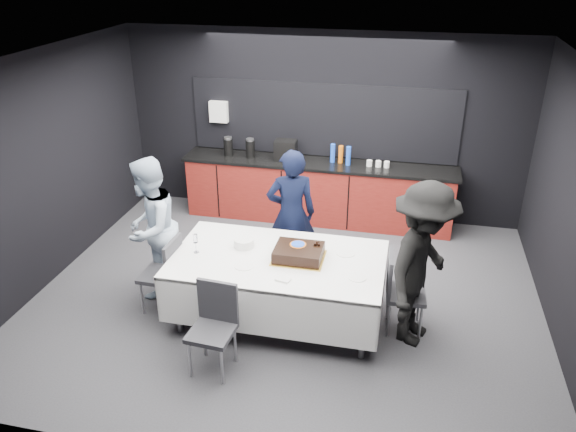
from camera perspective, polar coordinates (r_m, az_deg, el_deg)
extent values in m
plane|color=#3C3C41|center=(6.89, -0.18, -8.23)|extent=(6.00, 6.00, 0.00)
cube|color=white|center=(5.79, -0.22, 15.30)|extent=(6.00, 5.00, 0.04)
cube|color=black|center=(8.52, 3.54, 9.07)|extent=(6.00, 0.04, 2.80)
cube|color=black|center=(4.13, -7.99, -11.18)|extent=(6.00, 0.04, 2.80)
cube|color=black|center=(7.42, -23.50, 4.30)|extent=(0.04, 5.00, 2.80)
cube|color=maroon|center=(8.57, 3.04, 2.42)|extent=(4.00, 0.60, 0.90)
cube|color=black|center=(8.39, 3.12, 5.36)|extent=(4.10, 0.64, 0.04)
cube|color=black|center=(8.47, 3.54, 9.68)|extent=(4.00, 0.03, 1.10)
cube|color=white|center=(8.79, -7.03, 10.49)|extent=(0.28, 0.12, 0.32)
cylinder|color=black|center=(8.66, -6.09, 6.97)|extent=(0.14, 0.14, 0.26)
cylinder|color=black|center=(8.56, -3.85, 6.83)|extent=(0.14, 0.14, 0.26)
cube|color=black|center=(8.42, -0.23, 6.71)|extent=(0.32, 0.24, 0.30)
cylinder|color=blue|center=(8.36, 4.56, 6.39)|extent=(0.07, 0.07, 0.28)
cylinder|color=orange|center=(8.35, 5.38, 6.25)|extent=(0.07, 0.07, 0.26)
cylinder|color=blue|center=(8.26, 6.15, 6.09)|extent=(0.07, 0.07, 0.28)
cylinder|color=white|center=(8.29, 8.27, 5.33)|extent=(0.08, 0.08, 0.09)
cylinder|color=white|center=(8.28, 9.16, 5.25)|extent=(0.08, 0.08, 0.09)
cylinder|color=white|center=(8.28, 9.99, 5.18)|extent=(0.08, 0.08, 0.09)
cylinder|color=#99999E|center=(8.62, -6.14, 7.88)|extent=(0.12, 0.12, 0.03)
cylinder|color=#99999E|center=(8.52, -3.88, 7.75)|extent=(0.12, 0.12, 0.03)
cylinder|color=#99999E|center=(6.25, -11.14, -8.66)|extent=(0.06, 0.06, 0.75)
cylinder|color=#99999E|center=(7.02, -8.01, -4.18)|extent=(0.06, 0.06, 0.75)
cylinder|color=#99999E|center=(5.83, 7.63, -11.18)|extent=(0.06, 0.06, 0.75)
cylinder|color=#99999E|center=(6.66, 8.48, -6.05)|extent=(0.06, 0.06, 0.75)
cube|color=white|center=(6.15, -1.01, -4.43)|extent=(2.32, 1.32, 0.04)
cube|color=white|center=(5.77, -2.51, -9.89)|extent=(2.32, 0.02, 0.55)
cube|color=white|center=(6.83, 0.27, -3.64)|extent=(2.32, 0.02, 0.55)
cube|color=white|center=(6.62, -10.77, -5.23)|extent=(0.02, 1.32, 0.55)
cube|color=white|center=(6.17, 9.56, -7.66)|extent=(0.02, 1.32, 0.55)
cube|color=gold|center=(6.13, 1.08, -4.28)|extent=(0.56, 0.46, 0.01)
cube|color=black|center=(6.10, 1.09, -3.77)|extent=(0.52, 0.41, 0.11)
cube|color=black|center=(6.07, 1.09, -3.26)|extent=(0.52, 0.41, 0.01)
cylinder|color=orange|center=(6.12, 1.02, -2.91)|extent=(0.18, 0.18, 0.00)
cylinder|color=blue|center=(6.11, 1.02, -2.87)|extent=(0.15, 0.15, 0.01)
sphere|color=black|center=(6.13, 2.97, -2.70)|extent=(0.04, 0.04, 0.04)
sphere|color=black|center=(6.09, 3.09, -2.90)|extent=(0.04, 0.04, 0.04)
sphere|color=black|center=(6.10, 2.72, -2.86)|extent=(0.04, 0.04, 0.04)
cylinder|color=white|center=(6.36, -4.49, -2.70)|extent=(0.23, 0.23, 0.10)
cylinder|color=white|center=(6.01, -4.46, -5.05)|extent=(0.21, 0.21, 0.01)
cylinder|color=white|center=(6.26, 5.87, -3.75)|extent=(0.21, 0.21, 0.01)
cylinder|color=white|center=(5.84, 7.06, -6.19)|extent=(0.19, 0.19, 0.01)
cylinder|color=white|center=(6.52, 1.38, -2.29)|extent=(0.18, 0.18, 0.01)
cube|color=white|center=(5.75, -0.52, -6.47)|extent=(0.16, 0.12, 0.02)
cylinder|color=white|center=(6.33, -9.29, -3.64)|extent=(0.06, 0.06, 0.00)
cylinder|color=white|center=(6.30, -9.33, -3.15)|extent=(0.01, 0.01, 0.12)
cylinder|color=white|center=(6.25, -9.41, -2.26)|extent=(0.05, 0.05, 0.10)
cube|color=#2C2C30|center=(6.62, -12.85, -5.89)|extent=(0.43, 0.43, 0.05)
cube|color=#2C2C30|center=(6.42, -11.55, -4.25)|extent=(0.05, 0.42, 0.45)
cylinder|color=#99999E|center=(6.94, -13.31, -6.58)|extent=(0.03, 0.03, 0.44)
cylinder|color=#99999E|center=(6.69, -14.62, -8.07)|extent=(0.03, 0.03, 0.44)
cylinder|color=#99999E|center=(6.80, -10.74, -7.03)|extent=(0.03, 0.03, 0.44)
cylinder|color=#99999E|center=(6.55, -11.97, -8.57)|extent=(0.03, 0.03, 0.44)
cube|color=#2C2C30|center=(6.27, 11.87, -7.77)|extent=(0.45, 0.45, 0.05)
cube|color=#2C2C30|center=(6.12, 10.31, -5.72)|extent=(0.07, 0.42, 0.45)
cylinder|color=#99999E|center=(6.27, 13.30, -10.46)|extent=(0.03, 0.03, 0.44)
cylinder|color=#99999E|center=(6.55, 13.14, -8.71)|extent=(0.03, 0.03, 0.44)
cylinder|color=#99999E|center=(6.25, 10.15, -10.29)|extent=(0.03, 0.03, 0.44)
cylinder|color=#99999E|center=(6.53, 10.14, -8.54)|extent=(0.03, 0.03, 0.44)
cube|color=#2C2C30|center=(5.64, -7.78, -11.67)|extent=(0.45, 0.45, 0.05)
cube|color=#2C2C30|center=(5.64, -7.14, -8.54)|extent=(0.42, 0.07, 0.45)
cylinder|color=#99999E|center=(5.73, -9.95, -14.11)|extent=(0.03, 0.03, 0.44)
cylinder|color=#99999E|center=(5.61, -6.72, -14.88)|extent=(0.03, 0.03, 0.44)
cylinder|color=#99999E|center=(5.97, -8.49, -12.14)|extent=(0.03, 0.03, 0.44)
cylinder|color=#99999E|center=(5.85, -5.39, -12.82)|extent=(0.03, 0.03, 0.44)
imported|color=black|center=(6.96, 0.34, 0.18)|extent=(0.71, 0.58, 1.69)
imported|color=#A9BED5|center=(6.79, -13.82, -1.20)|extent=(0.65, 0.84, 1.72)
imported|color=black|center=(5.92, 13.41, -4.90)|extent=(1.03, 1.33, 1.81)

